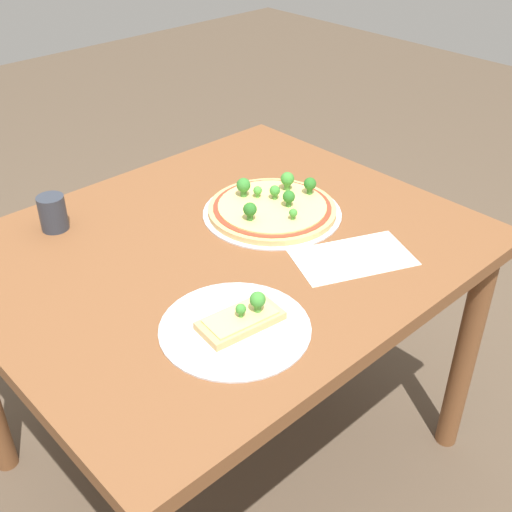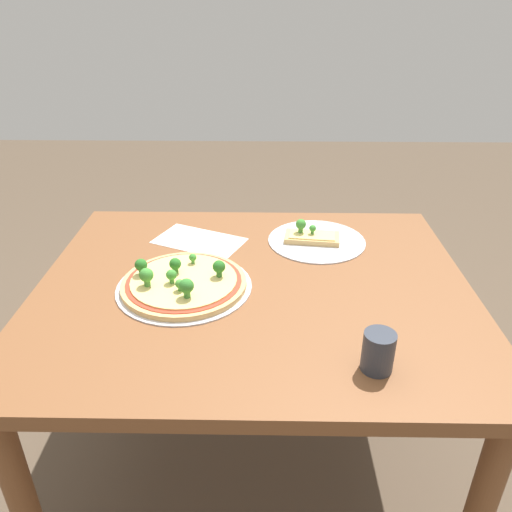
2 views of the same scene
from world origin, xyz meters
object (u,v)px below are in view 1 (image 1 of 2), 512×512
object	(u,v)px
dining_table	(225,276)
pizza_tray_whole	(272,208)
pizza_tray_slice	(238,323)
drinking_cup	(53,213)

from	to	relation	value
dining_table	pizza_tray_whole	distance (m)	0.21
pizza_tray_slice	pizza_tray_whole	bearing A→B (deg)	37.47
pizza_tray_slice	dining_table	bearing A→B (deg)	54.63
pizza_tray_whole	drinking_cup	distance (m)	0.52
drinking_cup	pizza_tray_whole	bearing A→B (deg)	-34.83
dining_table	drinking_cup	world-z (taller)	drinking_cup
dining_table	pizza_tray_slice	xyz separation A→B (m)	(-0.18, -0.25, 0.10)
dining_table	pizza_tray_slice	world-z (taller)	pizza_tray_slice
dining_table	pizza_tray_whole	size ratio (longest dim) A/B	3.24
drinking_cup	pizza_tray_slice	bearing A→B (deg)	-82.39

